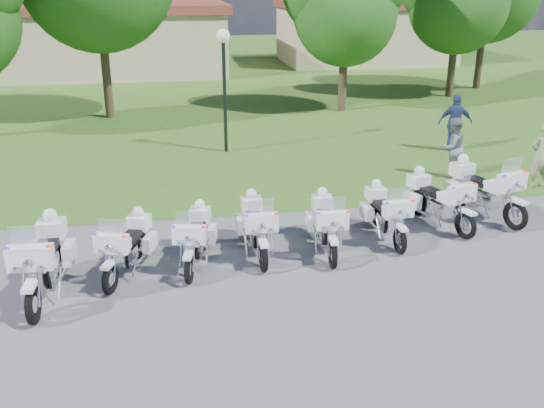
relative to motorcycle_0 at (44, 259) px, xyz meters
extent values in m
plane|color=#5B5B61|center=(5.07, 0.32, -0.72)|extent=(100.00, 100.00, 0.00)
cube|color=#325C1D|center=(5.07, 27.32, -0.72)|extent=(100.00, 48.00, 0.01)
torus|color=black|center=(-0.05, -1.07, -0.36)|extent=(0.18, 0.73, 0.73)
torus|color=black|center=(0.04, 0.77, -0.36)|extent=(0.18, 0.73, 0.73)
cube|color=white|center=(-0.05, -1.09, 0.01)|extent=(0.22, 0.49, 0.08)
cube|color=white|center=(-0.04, -0.82, 0.42)|extent=(0.79, 0.30, 0.43)
cube|color=silver|center=(-0.04, -0.76, 0.80)|extent=(0.61, 0.16, 0.41)
sphere|color=red|center=(0.30, -0.90, 0.62)|extent=(0.10, 0.10, 0.10)
sphere|color=#1426E5|center=(-0.39, -0.87, 0.62)|extent=(0.10, 0.10, 0.10)
cube|color=silver|center=(-0.01, -0.13, -0.23)|extent=(0.40, 0.62, 0.37)
cube|color=white|center=(-0.02, -0.39, 0.14)|extent=(0.37, 0.58, 0.24)
cube|color=black|center=(0.01, 0.20, 0.12)|extent=(0.40, 0.69, 0.13)
cube|color=white|center=(0.36, 0.59, -0.18)|extent=(0.22, 0.57, 0.39)
cube|color=white|center=(-0.29, 0.62, -0.18)|extent=(0.22, 0.57, 0.39)
cube|color=white|center=(0.04, 0.80, 0.27)|extent=(0.54, 0.46, 0.35)
sphere|color=white|center=(0.04, 0.80, 0.56)|extent=(0.28, 0.28, 0.28)
torus|color=black|center=(1.18, -0.23, -0.42)|extent=(0.32, 0.61, 0.61)
torus|color=black|center=(1.71, 1.22, -0.42)|extent=(0.32, 0.61, 0.61)
cube|color=white|center=(1.18, -0.25, -0.10)|extent=(0.29, 0.43, 0.06)
cube|color=white|center=(1.25, -0.04, 0.23)|extent=(0.69, 0.43, 0.36)
cube|color=silver|center=(1.27, 0.02, 0.55)|extent=(0.52, 0.28, 0.34)
sphere|color=red|center=(1.51, -0.19, 0.40)|extent=(0.08, 0.08, 0.08)
sphere|color=#1426E5|center=(0.96, 0.01, 0.40)|extent=(0.08, 0.08, 0.08)
cube|color=silver|center=(1.45, 0.51, -0.31)|extent=(0.46, 0.58, 0.31)
cube|color=white|center=(1.38, 0.31, 0.00)|extent=(0.43, 0.54, 0.20)
cube|color=black|center=(1.54, 0.77, -0.01)|extent=(0.48, 0.63, 0.11)
cube|color=white|center=(1.92, 1.00, -0.27)|extent=(0.31, 0.50, 0.33)
cube|color=white|center=(1.40, 1.18, -0.27)|extent=(0.31, 0.50, 0.33)
cube|color=white|center=(1.72, 1.25, 0.11)|extent=(0.53, 0.49, 0.29)
sphere|color=white|center=(1.72, 1.25, 0.35)|extent=(0.24, 0.24, 0.24)
torus|color=black|center=(2.68, -0.08, -0.42)|extent=(0.24, 0.62, 0.61)
torus|color=black|center=(3.01, 1.43, -0.42)|extent=(0.24, 0.62, 0.61)
cube|color=white|center=(2.68, -0.09, -0.11)|extent=(0.24, 0.42, 0.06)
cube|color=white|center=(2.72, 0.13, 0.23)|extent=(0.68, 0.35, 0.36)
cube|color=silver|center=(2.73, 0.18, 0.55)|extent=(0.52, 0.21, 0.34)
sphere|color=red|center=(2.99, 0.01, 0.40)|extent=(0.08, 0.08, 0.08)
sphere|color=#1426E5|center=(2.43, 0.14, 0.40)|extent=(0.08, 0.08, 0.08)
cube|color=silver|center=(2.85, 0.69, -0.31)|extent=(0.41, 0.56, 0.31)
cube|color=white|center=(2.80, 0.48, 0.00)|extent=(0.38, 0.52, 0.20)
cube|color=black|center=(2.90, 0.96, -0.02)|extent=(0.42, 0.61, 0.11)
cube|color=white|center=(3.24, 1.24, -0.27)|extent=(0.26, 0.49, 0.33)
cube|color=white|center=(2.71, 1.35, -0.27)|extent=(0.26, 0.49, 0.33)
cube|color=white|center=(3.01, 1.46, 0.11)|extent=(0.50, 0.45, 0.29)
sphere|color=white|center=(3.01, 1.46, 0.35)|extent=(0.24, 0.24, 0.24)
torus|color=black|center=(4.20, 0.18, -0.41)|extent=(0.12, 0.63, 0.63)
torus|color=black|center=(4.19, 1.78, -0.41)|extent=(0.12, 0.63, 0.63)
cube|color=white|center=(4.20, 0.16, -0.08)|extent=(0.17, 0.42, 0.07)
cube|color=white|center=(4.20, 0.40, 0.27)|extent=(0.68, 0.23, 0.38)
cube|color=silver|center=(4.20, 0.45, 0.60)|extent=(0.53, 0.12, 0.35)
sphere|color=red|center=(4.50, 0.34, 0.45)|extent=(0.08, 0.08, 0.08)
sphere|color=#1426E5|center=(3.90, 0.34, 0.45)|extent=(0.08, 0.08, 0.08)
cube|color=silver|center=(4.19, 1.00, -0.30)|extent=(0.32, 0.53, 0.32)
cube|color=white|center=(4.20, 0.77, 0.03)|extent=(0.30, 0.49, 0.21)
cube|color=black|center=(4.19, 1.28, 0.01)|extent=(0.32, 0.59, 0.11)
cube|color=white|center=(4.48, 1.64, -0.25)|extent=(0.17, 0.49, 0.34)
cube|color=white|center=(3.91, 1.64, -0.25)|extent=(0.17, 0.49, 0.34)
cube|color=white|center=(4.19, 1.81, 0.14)|extent=(0.45, 0.38, 0.30)
sphere|color=white|center=(4.19, 1.81, 0.39)|extent=(0.25, 0.25, 0.25)
torus|color=black|center=(5.64, 0.09, -0.42)|extent=(0.18, 0.63, 0.62)
torus|color=black|center=(5.80, 1.66, -0.42)|extent=(0.18, 0.63, 0.62)
cube|color=white|center=(5.64, 0.07, -0.09)|extent=(0.21, 0.42, 0.07)
cube|color=white|center=(5.66, 0.30, 0.25)|extent=(0.69, 0.29, 0.37)
cube|color=silver|center=(5.67, 0.36, 0.58)|extent=(0.53, 0.16, 0.35)
sphere|color=red|center=(5.95, 0.22, 0.43)|extent=(0.08, 0.08, 0.08)
sphere|color=#1426E5|center=(5.36, 0.28, 0.43)|extent=(0.08, 0.08, 0.08)
cube|color=silver|center=(5.72, 0.89, -0.30)|extent=(0.37, 0.55, 0.32)
cube|color=white|center=(5.70, 0.67, 0.02)|extent=(0.34, 0.51, 0.20)
cube|color=black|center=(5.75, 1.17, 0.00)|extent=(0.37, 0.61, 0.11)
cube|color=white|center=(6.06, 1.49, -0.26)|extent=(0.21, 0.50, 0.33)
cube|color=white|center=(5.50, 1.55, -0.26)|extent=(0.21, 0.50, 0.33)
cube|color=white|center=(5.80, 1.69, 0.13)|extent=(0.48, 0.41, 0.30)
sphere|color=white|center=(5.80, 1.69, 0.37)|extent=(0.24, 0.24, 0.24)
torus|color=black|center=(7.26, 0.52, -0.42)|extent=(0.13, 0.61, 0.61)
torus|color=black|center=(7.22, 2.07, -0.42)|extent=(0.13, 0.61, 0.61)
cube|color=white|center=(7.26, 0.50, -0.10)|extent=(0.17, 0.41, 0.06)
cube|color=white|center=(7.26, 0.73, 0.23)|extent=(0.66, 0.24, 0.36)
cube|color=silver|center=(7.26, 0.78, 0.55)|extent=(0.51, 0.12, 0.34)
sphere|color=red|center=(7.55, 0.68, 0.41)|extent=(0.08, 0.08, 0.08)
sphere|color=#1426E5|center=(6.97, 0.67, 0.41)|extent=(0.08, 0.08, 0.08)
cube|color=silver|center=(7.24, 1.31, -0.31)|extent=(0.32, 0.52, 0.31)
cube|color=white|center=(7.25, 1.09, 0.01)|extent=(0.30, 0.48, 0.20)
cube|color=black|center=(7.24, 1.59, -0.01)|extent=(0.32, 0.57, 0.11)
cube|color=white|center=(7.50, 1.94, -0.27)|extent=(0.18, 0.48, 0.33)
cube|color=white|center=(6.95, 1.92, -0.27)|extent=(0.18, 0.48, 0.33)
cube|color=white|center=(7.22, 2.10, 0.12)|extent=(0.45, 0.38, 0.29)
sphere|color=white|center=(7.22, 2.10, 0.35)|extent=(0.24, 0.24, 0.24)
torus|color=black|center=(9.04, 1.02, -0.40)|extent=(0.32, 0.67, 0.66)
torus|color=black|center=(8.53, 2.61, -0.40)|extent=(0.32, 0.67, 0.66)
cube|color=white|center=(9.04, 1.00, -0.05)|extent=(0.30, 0.47, 0.07)
cube|color=white|center=(8.97, 1.23, 0.31)|extent=(0.75, 0.44, 0.39)
cube|color=silver|center=(8.95, 1.29, 0.65)|extent=(0.56, 0.28, 0.37)
sphere|color=red|center=(9.29, 1.27, 0.50)|extent=(0.09, 0.09, 0.09)
sphere|color=#1426E5|center=(8.69, 1.08, 0.50)|extent=(0.09, 0.09, 0.09)
cube|color=silver|center=(8.78, 1.83, -0.28)|extent=(0.49, 0.63, 0.33)
cube|color=white|center=(8.85, 1.61, 0.06)|extent=(0.45, 0.58, 0.22)
cube|color=black|center=(8.69, 2.11, 0.04)|extent=(0.50, 0.68, 0.12)
cube|color=white|center=(8.86, 2.56, -0.23)|extent=(0.32, 0.54, 0.35)
cube|color=white|center=(8.30, 2.38, -0.23)|extent=(0.32, 0.54, 0.35)
cube|color=white|center=(8.52, 2.64, 0.18)|extent=(0.57, 0.52, 0.31)
sphere|color=white|center=(8.52, 2.64, 0.44)|extent=(0.26, 0.26, 0.26)
torus|color=black|center=(10.45, 1.30, -0.37)|extent=(0.35, 0.73, 0.72)
torus|color=black|center=(9.90, 3.04, -0.37)|extent=(0.35, 0.73, 0.72)
cube|color=white|center=(10.45, 1.28, 0.01)|extent=(0.33, 0.51, 0.08)
cube|color=white|center=(10.37, 1.54, 0.41)|extent=(0.81, 0.48, 0.43)
cube|color=silver|center=(10.35, 1.60, 0.78)|extent=(0.61, 0.30, 0.40)
sphere|color=red|center=(10.72, 1.58, 0.61)|extent=(0.10, 0.10, 0.10)
sphere|color=#1426E5|center=(10.06, 1.37, 0.61)|extent=(0.10, 0.10, 0.10)
cube|color=silver|center=(10.17, 2.19, -0.24)|extent=(0.53, 0.68, 0.37)
cube|color=white|center=(10.24, 1.95, 0.14)|extent=(0.50, 0.64, 0.24)
cube|color=black|center=(10.07, 2.50, 0.12)|extent=(0.55, 0.74, 0.13)
cube|color=white|center=(10.25, 2.98, -0.19)|extent=(0.35, 0.59, 0.39)
cube|color=white|center=(9.64, 2.79, -0.19)|extent=(0.35, 0.59, 0.39)
cube|color=white|center=(9.89, 3.07, 0.27)|extent=(0.62, 0.56, 0.34)
sphere|color=white|center=(9.89, 3.07, 0.54)|extent=(0.28, 0.28, 0.28)
cylinder|color=black|center=(4.36, 9.25, 1.13)|extent=(0.12, 0.12, 3.71)
sphere|color=white|center=(4.36, 9.25, 3.15)|extent=(0.44, 0.44, 0.44)
cylinder|color=#38281C|center=(0.03, 15.41, 1.38)|extent=(0.36, 0.36, 4.21)
cylinder|color=#38281C|center=(10.13, 15.07, 0.80)|extent=(0.36, 0.36, 3.04)
sphere|color=#275317|center=(10.13, 15.07, 3.42)|extent=(4.42, 4.42, 4.42)
cylinder|color=#38281C|center=(16.35, 17.38, 0.89)|extent=(0.36, 0.36, 3.23)
sphere|color=#275317|center=(16.35, 17.38, 3.68)|extent=(4.69, 4.69, 4.69)
cylinder|color=#38281C|center=(18.82, 19.33, 1.10)|extent=(0.36, 0.36, 3.64)
cube|color=#C3AD8D|center=(-0.93, 28.32, 1.08)|extent=(14.00, 8.00, 3.60)
cube|color=brown|center=(-0.93, 28.32, 3.13)|extent=(14.56, 8.32, 0.50)
cube|color=#C3AD8D|center=(16.07, 30.32, 1.08)|extent=(11.00, 7.00, 3.60)
cube|color=brown|center=(16.07, 30.32, 3.13)|extent=(11.44, 7.28, 0.50)
imported|color=tan|center=(12.75, 4.03, 0.21)|extent=(0.68, 0.45, 1.86)
imported|color=slate|center=(10.72, 5.38, 0.17)|extent=(1.04, 0.91, 1.79)
imported|color=navy|center=(12.10, 8.06, 0.25)|extent=(1.22, 0.76, 1.95)
camera|label=1|loc=(2.46, -10.84, 5.00)|focal=40.00mm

